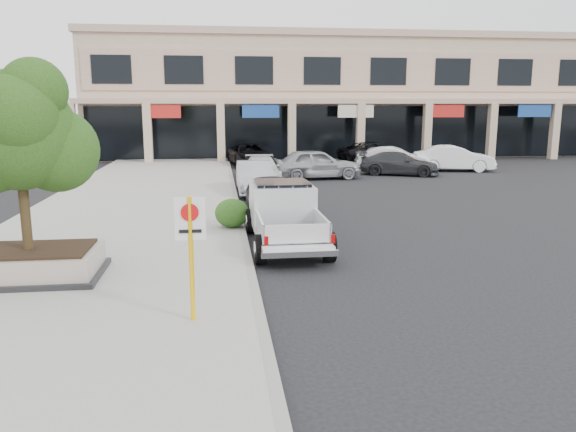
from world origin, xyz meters
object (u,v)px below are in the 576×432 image
object	(u,v)px
curb_car_d	(250,155)
curb_car_a	(274,196)
lot_car_e	(388,156)
planter_tree	(27,134)
lot_car_c	(399,164)
lot_car_b	(394,159)
no_parking_sign	(191,242)
curb_car_b	(255,178)
lot_car_f	(454,158)
curb_car_c	(262,169)
planter	(30,264)
pickup_truck	(286,216)
lot_car_d	(375,152)
lot_car_a	(316,164)

from	to	relation	value
curb_car_d	curb_car_a	bearing A→B (deg)	-96.76
lot_car_e	curb_car_a	bearing A→B (deg)	152.11
planter_tree	lot_car_c	distance (m)	23.85
lot_car_b	no_parking_sign	bearing A→B (deg)	174.62
curb_car_b	lot_car_b	size ratio (longest dim) A/B	1.01
lot_car_e	lot_car_f	xyz separation A→B (m)	(3.41, -2.60, 0.06)
curb_car_a	lot_car_b	distance (m)	16.19
planter_tree	curb_car_c	size ratio (longest dim) A/B	0.87
planter	lot_car_c	xyz separation A→B (m)	(14.88, 18.69, 0.19)
curb_car_d	curb_car_c	bearing A→B (deg)	-95.31
lot_car_c	lot_car_e	bearing A→B (deg)	14.34
planter_tree	curb_car_d	bearing A→B (deg)	75.63
curb_car_b	curb_car_c	bearing A→B (deg)	80.94
pickup_truck	lot_car_c	size ratio (longest dim) A/B	1.22
lot_car_b	lot_car_e	size ratio (longest dim) A/B	1.04
lot_car_c	lot_car_d	world-z (taller)	lot_car_d
curb_car_d	lot_car_b	world-z (taller)	curb_car_d
planter	curb_car_b	distance (m)	14.08
lot_car_c	curb_car_c	bearing A→B (deg)	125.77
pickup_truck	lot_car_f	bearing A→B (deg)	53.57
lot_car_d	curb_car_a	bearing A→B (deg)	140.13
lot_car_b	lot_car_c	bearing A→B (deg)	-168.71
planter	lot_car_e	size ratio (longest dim) A/B	0.75
planter_tree	lot_car_b	distance (m)	25.73
curb_car_a	lot_car_f	bearing A→B (deg)	40.84
pickup_truck	curb_car_a	world-z (taller)	pickup_truck
planter_tree	no_parking_sign	world-z (taller)	planter_tree
lot_car_a	lot_car_b	size ratio (longest dim) A/B	1.10
pickup_truck	curb_car_c	xyz separation A→B (m)	(0.39, 13.90, -0.22)
curb_car_a	curb_car_c	size ratio (longest dim) A/B	0.95
lot_car_a	lot_car_f	distance (m)	9.50
planter	planter_tree	xyz separation A→B (m)	(0.13, 0.15, 2.94)
curb_car_c	planter	bearing A→B (deg)	-110.49
planter_tree	lot_car_b	xyz separation A→B (m)	(15.08, 20.68, -2.68)
lot_car_a	lot_car_e	distance (m)	7.75
planter_tree	curb_car_d	size ratio (longest dim) A/B	0.75
no_parking_sign	lot_car_b	size ratio (longest dim) A/B	0.52
no_parking_sign	lot_car_e	xyz separation A→B (m)	(11.64, 25.88, -0.91)
curb_car_a	lot_car_c	size ratio (longest dim) A/B	0.95
planter_tree	curb_car_b	size ratio (longest dim) A/B	0.89
lot_car_c	lot_car_a	bearing A→B (deg)	124.86
pickup_truck	no_parking_sign	bearing A→B (deg)	-112.88
pickup_truck	curb_car_a	distance (m)	4.46
lot_car_c	lot_car_f	bearing A→B (deg)	-47.10
lot_car_e	planter	bearing A→B (deg)	148.31
pickup_truck	lot_car_d	bearing A→B (deg)	67.87
no_parking_sign	lot_car_a	world-z (taller)	no_parking_sign
pickup_truck	curb_car_b	size ratio (longest dim) A/B	1.24
planter_tree	lot_car_a	size ratio (longest dim) A/B	0.82
curb_car_b	curb_car_d	world-z (taller)	curb_car_d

